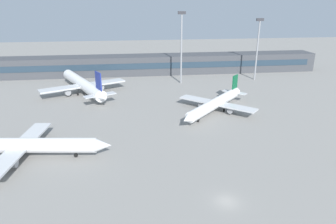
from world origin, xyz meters
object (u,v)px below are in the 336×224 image
(airplane_near, at_px, (25,146))
(floodlight_tower_west, at_px, (258,45))
(airplane_mid, at_px, (215,104))
(airplane_far, at_px, (82,84))
(floodlight_tower_east, at_px, (181,43))

(airplane_near, relative_size, floodlight_tower_west, 1.46)
(airplane_mid, xyz_separation_m, floodlight_tower_west, (29.80, 39.86, 12.64))
(airplane_far, bearing_deg, floodlight_tower_east, 13.63)
(airplane_far, height_order, floodlight_tower_west, floodlight_tower_west)
(airplane_mid, bearing_deg, airplane_near, -154.92)
(floodlight_tower_west, xyz_separation_m, floodlight_tower_east, (-34.45, -1.81, 1.57))
(airplane_far, relative_size, floodlight_tower_east, 1.47)
(airplane_mid, xyz_separation_m, floodlight_tower_east, (-4.65, 38.05, 14.21))
(airplane_near, distance_m, airplane_mid, 56.75)
(airplane_mid, height_order, floodlight_tower_east, floodlight_tower_east)
(airplane_near, bearing_deg, airplane_mid, 25.08)
(airplane_mid, distance_m, floodlight_tower_east, 40.88)
(airplane_near, bearing_deg, airplane_far, 83.27)
(airplane_mid, height_order, floodlight_tower_west, floodlight_tower_west)
(airplane_mid, distance_m, floodlight_tower_west, 51.35)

